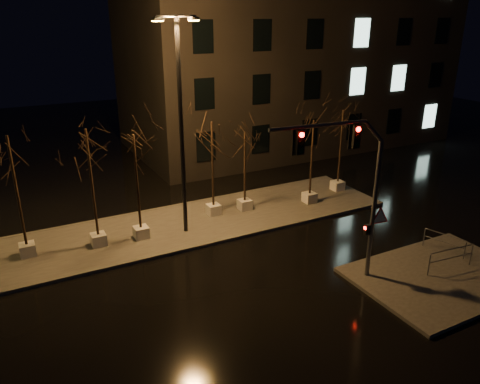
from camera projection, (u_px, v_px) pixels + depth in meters
ground at (238, 283)px, 18.64m from camera, size 90.00×90.00×0.00m
median at (183, 225)px, 23.56m from camera, size 22.00×5.00×0.15m
sidewalk_corner at (441, 276)px, 18.99m from camera, size 7.00×5.00×0.15m
building at (289, 48)px, 36.92m from camera, size 25.00×12.00×15.00m
tree_0 at (12, 164)px, 19.00m from camera, size 1.80×1.80×5.53m
tree_1 at (89, 156)px, 19.90m from camera, size 1.80×1.80×5.56m
tree_2 at (135, 159)px, 20.72m from camera, size 1.80×1.80×5.13m
tree_3 at (212, 143)px, 23.30m from camera, size 1.80×1.80×5.08m
tree_4 at (245, 151)px, 24.12m from camera, size 1.80×1.80×4.34m
tree_5 at (313, 139)px, 24.98m from camera, size 1.80×1.80×4.78m
tree_6 at (342, 128)px, 26.74m from camera, size 1.80×1.80×4.97m
traffic_signal_mast at (354, 180)px, 17.12m from camera, size 5.24×0.75×6.43m
streetlight_main at (181, 115)px, 20.78m from camera, size 2.40×1.09×9.87m
guard_rail_a at (451, 256)px, 19.10m from camera, size 2.29×0.28×0.99m
guard_rail_b at (444, 241)px, 20.56m from camera, size 0.59×1.78×0.88m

